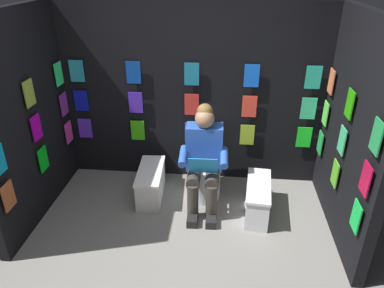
% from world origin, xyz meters
% --- Properties ---
extents(ground_plane, '(30.00, 30.00, 0.00)m').
position_xyz_m(ground_plane, '(0.00, 0.00, 0.00)').
color(ground_plane, gray).
extents(display_wall_back, '(3.21, 0.14, 2.17)m').
position_xyz_m(display_wall_back, '(-0.00, -1.75, 1.08)').
color(display_wall_back, black).
rests_on(display_wall_back, ground).
extents(display_wall_left, '(0.14, 1.70, 2.17)m').
position_xyz_m(display_wall_left, '(-1.60, -0.85, 1.08)').
color(display_wall_left, black).
rests_on(display_wall_left, ground).
extents(display_wall_right, '(0.14, 1.70, 2.17)m').
position_xyz_m(display_wall_right, '(1.60, -0.85, 1.08)').
color(display_wall_right, black).
rests_on(display_wall_right, ground).
extents(toilet, '(0.41, 0.56, 0.77)m').
position_xyz_m(toilet, '(-0.18, -1.31, 0.33)').
color(toilet, white).
rests_on(toilet, ground).
extents(person_reading, '(0.53, 0.69, 1.19)m').
position_xyz_m(person_reading, '(-0.19, -1.08, 0.60)').
color(person_reading, blue).
rests_on(person_reading, ground).
extents(comic_longbox_near, '(0.32, 0.71, 0.37)m').
position_xyz_m(comic_longbox_near, '(0.44, -1.18, 0.18)').
color(comic_longbox_near, white).
rests_on(comic_longbox_near, ground).
extents(comic_longbox_far, '(0.31, 0.71, 0.37)m').
position_xyz_m(comic_longbox_far, '(-0.80, -0.97, 0.19)').
color(comic_longbox_far, silver).
rests_on(comic_longbox_far, ground).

